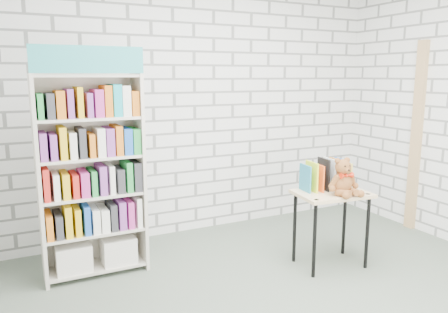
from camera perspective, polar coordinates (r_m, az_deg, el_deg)
name	(u,v)px	position (r m, az deg, el deg)	size (l,w,h in m)	color
ground	(300,312)	(3.48, 9.95, -19.37)	(4.50, 4.50, 0.00)	#4F5B4D
room_shell	(309,67)	(3.02, 11.04, 11.44)	(4.52, 4.02, 2.81)	silver
bookshelf	(91,174)	(3.90, -16.93, -2.26)	(0.87, 0.34, 1.96)	beige
display_table	(332,202)	(4.08, 13.88, -5.85)	(0.69, 0.52, 0.69)	#D9B882
table_books	(326,175)	(4.11, 13.21, -2.38)	(0.47, 0.25, 0.27)	teal
teddy_bear	(344,180)	(3.97, 15.34, -2.98)	(0.30, 0.28, 0.33)	brown
door_trim	(416,137)	(5.30, 23.82, 2.32)	(0.05, 0.12, 2.10)	tan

